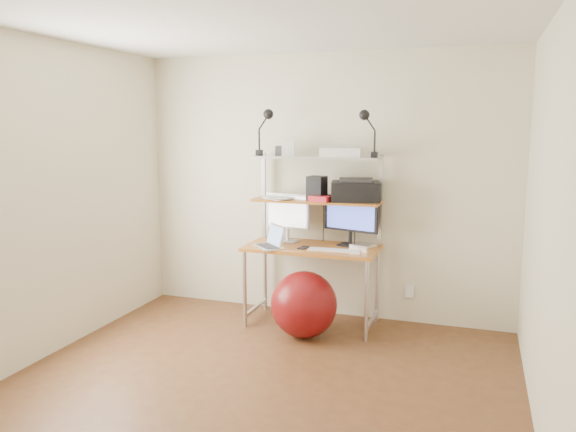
% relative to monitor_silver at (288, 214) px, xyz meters
% --- Properties ---
extents(room, '(3.60, 3.60, 3.60)m').
position_rel_monitor_silver_xyz_m(room, '(0.28, -1.57, 0.25)').
color(room, brown).
rests_on(room, ground).
extents(computer_desk, '(1.20, 0.60, 1.57)m').
position_rel_monitor_silver_xyz_m(computer_desk, '(0.28, -0.07, -0.05)').
color(computer_desk, '#B56A23').
rests_on(computer_desk, ground).
extents(desktop, '(1.20, 0.60, 0.00)m').
position_rel_monitor_silver_xyz_m(desktop, '(0.28, -0.13, -0.26)').
color(desktop, '#B56A23').
rests_on(desktop, computer_desk).
extents(mid_shelf, '(1.18, 0.34, 0.00)m').
position_rel_monitor_silver_xyz_m(mid_shelf, '(0.28, -0.00, 0.15)').
color(mid_shelf, '#B56A23').
rests_on(mid_shelf, computer_desk).
extents(top_shelf, '(1.18, 0.34, 0.00)m').
position_rel_monitor_silver_xyz_m(top_shelf, '(0.28, -0.00, 0.55)').
color(top_shelf, '#B8B7BC').
rests_on(top_shelf, computer_desk).
extents(floor, '(3.60, 3.60, 0.00)m').
position_rel_monitor_silver_xyz_m(floor, '(0.28, -1.57, -1.00)').
color(floor, brown).
rests_on(floor, ground).
extents(wall_outlet, '(0.08, 0.01, 0.12)m').
position_rel_monitor_silver_xyz_m(wall_outlet, '(1.13, 0.21, -0.70)').
color(wall_outlet, white).
rests_on(wall_outlet, room).
extents(monitor_silver, '(0.44, 0.18, 0.49)m').
position_rel_monitor_silver_xyz_m(monitor_silver, '(0.00, 0.00, 0.00)').
color(monitor_silver, '#B2B1B6').
rests_on(monitor_silver, desktop).
extents(monitor_black, '(0.53, 0.21, 0.54)m').
position_rel_monitor_silver_xyz_m(monitor_black, '(0.60, 0.01, 0.01)').
color(monitor_black, black).
rests_on(monitor_black, desktop).
extents(laptop, '(0.37, 0.37, 0.26)m').
position_rel_monitor_silver_xyz_m(laptop, '(-0.05, -0.30, -0.22)').
color(laptop, silver).
rests_on(laptop, desktop).
extents(keyboard, '(0.38, 0.12, 0.01)m').
position_rel_monitor_silver_xyz_m(keyboard, '(0.47, -0.26, -0.26)').
color(keyboard, white).
rests_on(keyboard, desktop).
extents(mouse, '(0.09, 0.06, 0.03)m').
position_rel_monitor_silver_xyz_m(mouse, '(0.71, -0.31, -0.25)').
color(mouse, white).
rests_on(mouse, desktop).
extents(mac_mini, '(0.23, 0.23, 0.03)m').
position_rel_monitor_silver_xyz_m(mac_mini, '(0.73, -0.04, -0.25)').
color(mac_mini, silver).
rests_on(mac_mini, desktop).
extents(phone, '(0.09, 0.14, 0.01)m').
position_rel_monitor_silver_xyz_m(phone, '(0.23, -0.24, -0.26)').
color(phone, black).
rests_on(phone, desktop).
extents(printer, '(0.48, 0.38, 0.21)m').
position_rel_monitor_silver_xyz_m(printer, '(0.64, 0.02, 0.24)').
color(printer, black).
rests_on(printer, mid_shelf).
extents(nas_cube, '(0.17, 0.17, 0.22)m').
position_rel_monitor_silver_xyz_m(nas_cube, '(0.29, -0.03, 0.26)').
color(nas_cube, black).
rests_on(nas_cube, mid_shelf).
extents(red_box, '(0.21, 0.16, 0.05)m').
position_rel_monitor_silver_xyz_m(red_box, '(0.35, -0.11, 0.17)').
color(red_box, red).
rests_on(red_box, mid_shelf).
extents(scanner, '(0.39, 0.28, 0.10)m').
position_rel_monitor_silver_xyz_m(scanner, '(0.51, -0.03, 0.59)').
color(scanner, white).
rests_on(scanner, top_shelf).
extents(box_white, '(0.13, 0.12, 0.13)m').
position_rel_monitor_silver_xyz_m(box_white, '(0.01, -0.00, 0.61)').
color(box_white, white).
rests_on(box_white, top_shelf).
extents(box_grey, '(0.10, 0.10, 0.09)m').
position_rel_monitor_silver_xyz_m(box_grey, '(-0.07, 0.02, 0.59)').
color(box_grey, '#29292B').
rests_on(box_grey, top_shelf).
extents(clip_lamp_left, '(0.17, 0.09, 0.43)m').
position_rel_monitor_silver_xyz_m(clip_lamp_left, '(-0.18, -0.07, 0.86)').
color(clip_lamp_left, black).
rests_on(clip_lamp_left, top_shelf).
extents(clip_lamp_right, '(0.16, 0.09, 0.41)m').
position_rel_monitor_silver_xyz_m(clip_lamp_right, '(0.75, -0.09, 0.85)').
color(clip_lamp_right, black).
rests_on(clip_lamp_right, top_shelf).
extents(exercise_ball, '(0.58, 0.58, 0.58)m').
position_rel_monitor_silver_xyz_m(exercise_ball, '(0.30, -0.45, -0.71)').
color(exercise_ball, maroon).
rests_on(exercise_ball, floor).
extents(paper_stack, '(0.38, 0.42, 0.02)m').
position_rel_monitor_silver_xyz_m(paper_stack, '(-0.08, -0.01, 0.16)').
color(paper_stack, white).
rests_on(paper_stack, mid_shelf).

